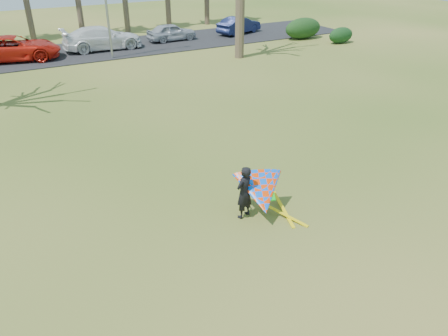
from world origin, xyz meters
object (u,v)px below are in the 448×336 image
car_2 (14,48)px  car_5 (239,25)px  car_3 (102,38)px  car_4 (171,32)px  kite_flyer (260,193)px

car_2 → car_5: 18.20m
car_2 → car_5: bearing=-76.3°
car_3 → car_5: size_ratio=1.34×
car_4 → kite_flyer: size_ratio=1.67×
car_4 → car_5: bearing=-93.2°
car_5 → kite_flyer: kite_flyer is taller
car_3 → kite_flyer: 24.37m
car_2 → kite_flyer: (4.39, -23.95, -0.04)m
car_2 → car_3: size_ratio=1.02×
car_4 → car_2: bearing=91.8°
car_3 → car_4: 5.77m
kite_flyer → car_2: bearing=100.4°
kite_flyer → car_5: bearing=60.8°
car_4 → car_5: (6.31, -0.11, 0.03)m
car_2 → car_3: 6.14m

